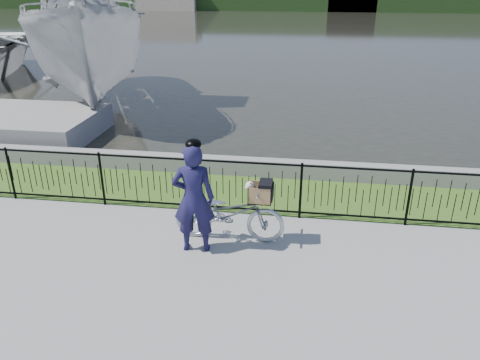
# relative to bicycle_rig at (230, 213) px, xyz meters

# --- Properties ---
(ground) EXTENTS (120.00, 120.00, 0.00)m
(ground) POSITION_rel_bicycle_rig_xyz_m (0.21, -0.63, -0.52)
(ground) COLOR gray
(ground) RESTS_ON ground
(grass_strip) EXTENTS (60.00, 2.00, 0.01)m
(grass_strip) POSITION_rel_bicycle_rig_xyz_m (0.21, 1.97, -0.52)
(grass_strip) COLOR #3E611E
(grass_strip) RESTS_ON ground
(water) EXTENTS (120.00, 120.00, 0.00)m
(water) POSITION_rel_bicycle_rig_xyz_m (0.21, 32.37, -0.52)
(water) COLOR black
(water) RESTS_ON ground
(quay_wall) EXTENTS (60.00, 0.30, 0.40)m
(quay_wall) POSITION_rel_bicycle_rig_xyz_m (0.21, 2.97, -0.32)
(quay_wall) COLOR gray
(quay_wall) RESTS_ON ground
(fence) EXTENTS (14.00, 0.06, 1.15)m
(fence) POSITION_rel_bicycle_rig_xyz_m (0.21, 0.97, 0.05)
(fence) COLOR black
(fence) RESTS_ON ground
(bicycle_rig) EXTENTS (1.95, 0.68, 1.18)m
(bicycle_rig) POSITION_rel_bicycle_rig_xyz_m (0.00, 0.00, 0.00)
(bicycle_rig) COLOR #A5ABB1
(bicycle_rig) RESTS_ON ground
(cyclist) EXTENTS (0.76, 0.56, 2.00)m
(cyclist) POSITION_rel_bicycle_rig_xyz_m (-0.54, -0.41, 0.46)
(cyclist) COLOR #19163E
(cyclist) RESTS_ON ground
(boat_near) EXTENTS (7.59, 10.73, 5.69)m
(boat_near) POSITION_rel_bicycle_rig_xyz_m (-6.43, 8.81, 1.53)
(boat_near) COLOR #AEAEAE
(boat_near) RESTS_ON water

